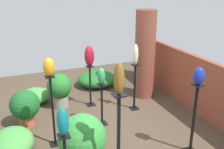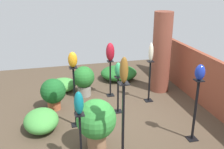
{
  "view_description": "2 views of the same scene",
  "coord_description": "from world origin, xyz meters",
  "px_view_note": "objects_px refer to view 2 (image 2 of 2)",
  "views": [
    {
      "loc": [
        4.49,
        -1.4,
        2.87
      ],
      "look_at": [
        0.16,
        0.34,
        1.19
      ],
      "focal_mm": 42.0,
      "sensor_mm": 36.0,
      "label": 1
    },
    {
      "loc": [
        5.31,
        -1.3,
        3.06
      ],
      "look_at": [
        -0.16,
        0.08,
        0.96
      ],
      "focal_mm": 42.0,
      "sensor_mm": 36.0,
      "label": 2
    }
  ],
  "objects_px": {
    "pedestal_cobalt": "(195,113)",
    "art_vase_teal": "(79,103)",
    "pedestal_teal": "(81,142)",
    "potted_plant_mid_right": "(53,92)",
    "art_vase_jade": "(118,70)",
    "art_vase_ruby": "(110,52)",
    "pedestal_ivory": "(149,83)",
    "pedestal_ruby": "(110,80)",
    "pedestal_jade": "(118,96)",
    "brick_pillar": "(161,53)",
    "art_vase_bronze": "(124,70)",
    "art_vase_amber": "(73,60)",
    "art_vase_cobalt": "(200,72)",
    "pedestal_amber": "(75,100)",
    "potted_plant_back_center": "(84,79)",
    "art_vase_ivory": "(151,52)",
    "potted_plant_mid_left": "(96,121)",
    "pedestal_bronze": "(123,130)"
  },
  "relations": [
    {
      "from": "pedestal_teal",
      "to": "potted_plant_mid_right",
      "type": "xyz_separation_m",
      "value": [
        -2.19,
        -0.37,
        0.01
      ]
    },
    {
      "from": "art_vase_ivory",
      "to": "pedestal_amber",
      "type": "bearing_deg",
      "value": -69.44
    },
    {
      "from": "pedestal_teal",
      "to": "potted_plant_back_center",
      "type": "relative_size",
      "value": 1.18
    },
    {
      "from": "pedestal_jade",
      "to": "art_vase_ruby",
      "type": "bearing_deg",
      "value": 177.12
    },
    {
      "from": "art_vase_ivory",
      "to": "potted_plant_back_center",
      "type": "height_order",
      "value": "art_vase_ivory"
    },
    {
      "from": "potted_plant_back_center",
      "to": "pedestal_teal",
      "type": "bearing_deg",
      "value": -9.49
    },
    {
      "from": "art_vase_teal",
      "to": "potted_plant_mid_right",
      "type": "distance_m",
      "value": 2.34
    },
    {
      "from": "brick_pillar",
      "to": "pedestal_ruby",
      "type": "height_order",
      "value": "brick_pillar"
    },
    {
      "from": "art_vase_bronze",
      "to": "potted_plant_back_center",
      "type": "distance_m",
      "value": 3.33
    },
    {
      "from": "art_vase_ruby",
      "to": "art_vase_ivory",
      "type": "xyz_separation_m",
      "value": [
        0.57,
        0.9,
        0.09
      ]
    },
    {
      "from": "pedestal_teal",
      "to": "pedestal_ivory",
      "type": "xyz_separation_m",
      "value": [
        -2.05,
        2.06,
        0.06
      ]
    },
    {
      "from": "art_vase_cobalt",
      "to": "potted_plant_mid_left",
      "type": "xyz_separation_m",
      "value": [
        -0.22,
        -1.91,
        -0.86
      ]
    },
    {
      "from": "pedestal_jade",
      "to": "pedestal_ruby",
      "type": "bearing_deg",
      "value": 177.12
    },
    {
      "from": "art_vase_bronze",
      "to": "pedestal_ruby",
      "type": "bearing_deg",
      "value": 170.2
    },
    {
      "from": "art_vase_ivory",
      "to": "art_vase_bronze",
      "type": "bearing_deg",
      "value": -31.19
    },
    {
      "from": "pedestal_jade",
      "to": "art_vase_amber",
      "type": "relative_size",
      "value": 2.81
    },
    {
      "from": "brick_pillar",
      "to": "art_vase_cobalt",
      "type": "distance_m",
      "value": 2.51
    },
    {
      "from": "pedestal_cobalt",
      "to": "art_vase_teal",
      "type": "xyz_separation_m",
      "value": [
        0.19,
        -2.26,
        0.59
      ]
    },
    {
      "from": "pedestal_jade",
      "to": "art_vase_amber",
      "type": "bearing_deg",
      "value": -70.9
    },
    {
      "from": "potted_plant_mid_left",
      "to": "art_vase_cobalt",
      "type": "bearing_deg",
      "value": 83.44
    },
    {
      "from": "art_vase_jade",
      "to": "art_vase_ruby",
      "type": "distance_m",
      "value": 0.97
    },
    {
      "from": "art_vase_cobalt",
      "to": "pedestal_cobalt",
      "type": "bearing_deg",
      "value": 0.0
    },
    {
      "from": "pedestal_ruby",
      "to": "art_vase_cobalt",
      "type": "height_order",
      "value": "art_vase_cobalt"
    },
    {
      "from": "pedestal_teal",
      "to": "pedestal_ivory",
      "type": "distance_m",
      "value": 2.91
    },
    {
      "from": "brick_pillar",
      "to": "art_vase_teal",
      "type": "bearing_deg",
      "value": -44.74
    },
    {
      "from": "art_vase_ruby",
      "to": "potted_plant_mid_right",
      "type": "relative_size",
      "value": 0.62
    },
    {
      "from": "art_vase_jade",
      "to": "art_vase_bronze",
      "type": "xyz_separation_m",
      "value": [
        1.92,
        -0.45,
        0.68
      ]
    },
    {
      "from": "pedestal_teal",
      "to": "art_vase_jade",
      "type": "height_order",
      "value": "art_vase_jade"
    },
    {
      "from": "art_vase_ivory",
      "to": "potted_plant_mid_left",
      "type": "bearing_deg",
      "value": -46.21
    },
    {
      "from": "potted_plant_back_center",
      "to": "pedestal_bronze",
      "type": "bearing_deg",
      "value": 3.67
    },
    {
      "from": "art_vase_teal",
      "to": "potted_plant_mid_right",
      "type": "height_order",
      "value": "art_vase_teal"
    },
    {
      "from": "art_vase_ruby",
      "to": "art_vase_teal",
      "type": "bearing_deg",
      "value": -23.92
    },
    {
      "from": "pedestal_amber",
      "to": "pedestal_ruby",
      "type": "bearing_deg",
      "value": 140.15
    },
    {
      "from": "brick_pillar",
      "to": "art_vase_bronze",
      "type": "relative_size",
      "value": 5.39
    },
    {
      "from": "potted_plant_mid_right",
      "to": "brick_pillar",
      "type": "bearing_deg",
      "value": 98.64
    },
    {
      "from": "pedestal_jade",
      "to": "art_vase_ruby",
      "type": "xyz_separation_m",
      "value": [
        -0.96,
        0.05,
        0.83
      ]
    },
    {
      "from": "pedestal_amber",
      "to": "art_vase_bronze",
      "type": "bearing_deg",
      "value": 21.32
    },
    {
      "from": "art_vase_ivory",
      "to": "pedestal_jade",
      "type": "bearing_deg",
      "value": -67.84
    },
    {
      "from": "brick_pillar",
      "to": "art_vase_bronze",
      "type": "bearing_deg",
      "value": -34.03
    },
    {
      "from": "art_vase_teal",
      "to": "art_vase_amber",
      "type": "xyz_separation_m",
      "value": [
        -1.3,
        0.06,
        0.33
      ]
    },
    {
      "from": "pedestal_bronze",
      "to": "art_vase_bronze",
      "type": "distance_m",
      "value": 1.04
    },
    {
      "from": "art_vase_jade",
      "to": "pedestal_cobalt",
      "type": "bearing_deg",
      "value": 37.75
    },
    {
      "from": "pedestal_amber",
      "to": "art_vase_ivory",
      "type": "bearing_deg",
      "value": 110.56
    },
    {
      "from": "art_vase_ivory",
      "to": "potted_plant_back_center",
      "type": "distance_m",
      "value": 1.96
    },
    {
      "from": "brick_pillar",
      "to": "art_vase_ivory",
      "type": "bearing_deg",
      "value": -43.36
    },
    {
      "from": "pedestal_ivory",
      "to": "pedestal_amber",
      "type": "height_order",
      "value": "pedestal_amber"
    },
    {
      "from": "pedestal_ivory",
      "to": "pedestal_amber",
      "type": "xyz_separation_m",
      "value": [
        0.75,
        -2.0,
        0.12
      ]
    },
    {
      "from": "art_vase_jade",
      "to": "pedestal_ivory",
      "type": "bearing_deg",
      "value": 112.16
    },
    {
      "from": "pedestal_amber",
      "to": "potted_plant_back_center",
      "type": "xyz_separation_m",
      "value": [
        -1.51,
        0.41,
        -0.15
      ]
    },
    {
      "from": "pedestal_ivory",
      "to": "pedestal_ruby",
      "type": "bearing_deg",
      "value": -122.42
    }
  ]
}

